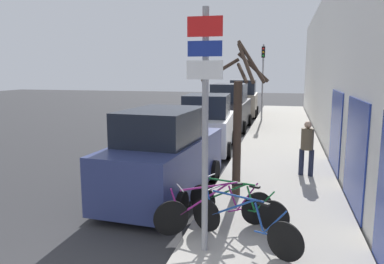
{
  "coord_description": "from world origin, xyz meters",
  "views": [
    {
      "loc": [
        2.71,
        -2.62,
        3.15
      ],
      "look_at": [
        0.48,
        6.35,
        1.62
      ],
      "focal_mm": 35.0,
      "sensor_mm": 36.0,
      "label": 1
    }
  ],
  "objects_px": {
    "bicycle_0": "(242,224)",
    "bicycle_1": "(216,210)",
    "signpost": "(205,120)",
    "parked_car_2": "(230,109)",
    "bicycle_2": "(236,205)",
    "parked_car_1": "(208,126)",
    "parked_car_3": "(243,100)",
    "pedestrian_near": "(307,144)",
    "traffic_light": "(263,72)",
    "parked_car_0": "(165,156)",
    "street_tree": "(238,123)"
  },
  "relations": [
    {
      "from": "bicycle_2",
      "to": "parked_car_3",
      "type": "xyz_separation_m",
      "value": [
        -1.93,
        18.84,
        0.6
      ]
    },
    {
      "from": "parked_car_0",
      "to": "street_tree",
      "type": "xyz_separation_m",
      "value": [
        1.84,
        -0.09,
        0.92
      ]
    },
    {
      "from": "bicycle_0",
      "to": "bicycle_1",
      "type": "xyz_separation_m",
      "value": [
        -0.56,
        0.49,
        0.01
      ]
    },
    {
      "from": "parked_car_0",
      "to": "pedestrian_near",
      "type": "relative_size",
      "value": 3.0
    },
    {
      "from": "pedestrian_near",
      "to": "traffic_light",
      "type": "relative_size",
      "value": 0.35
    },
    {
      "from": "signpost",
      "to": "bicycle_1",
      "type": "height_order",
      "value": "signpost"
    },
    {
      "from": "parked_car_3",
      "to": "parked_car_0",
      "type": "bearing_deg",
      "value": -92.31
    },
    {
      "from": "pedestrian_near",
      "to": "signpost",
      "type": "bearing_deg",
      "value": -96.37
    },
    {
      "from": "bicycle_0",
      "to": "parked_car_3",
      "type": "xyz_separation_m",
      "value": [
        -2.16,
        19.77,
        0.59
      ]
    },
    {
      "from": "parked_car_2",
      "to": "bicycle_2",
      "type": "bearing_deg",
      "value": -80.89
    },
    {
      "from": "signpost",
      "to": "parked_car_1",
      "type": "relative_size",
      "value": 0.93
    },
    {
      "from": "traffic_light",
      "to": "pedestrian_near",
      "type": "bearing_deg",
      "value": -80.47
    },
    {
      "from": "bicycle_0",
      "to": "parked_car_1",
      "type": "relative_size",
      "value": 0.47
    },
    {
      "from": "pedestrian_near",
      "to": "traffic_light",
      "type": "bearing_deg",
      "value": 113.25
    },
    {
      "from": "bicycle_2",
      "to": "pedestrian_near",
      "type": "relative_size",
      "value": 1.31
    },
    {
      "from": "parked_car_2",
      "to": "street_tree",
      "type": "distance_m",
      "value": 11.55
    },
    {
      "from": "street_tree",
      "to": "parked_car_1",
      "type": "bearing_deg",
      "value": 108.5
    },
    {
      "from": "parked_car_0",
      "to": "traffic_light",
      "type": "xyz_separation_m",
      "value": [
        1.53,
        14.16,
        2.02
      ]
    },
    {
      "from": "bicycle_1",
      "to": "parked_car_0",
      "type": "distance_m",
      "value": 2.7
    },
    {
      "from": "parked_car_3",
      "to": "signpost",
      "type": "bearing_deg",
      "value": -87.59
    },
    {
      "from": "parked_car_1",
      "to": "street_tree",
      "type": "height_order",
      "value": "street_tree"
    },
    {
      "from": "street_tree",
      "to": "parked_car_0",
      "type": "bearing_deg",
      "value": 177.09
    },
    {
      "from": "signpost",
      "to": "bicycle_2",
      "type": "bearing_deg",
      "value": 74.39
    },
    {
      "from": "bicycle_0",
      "to": "parked_car_3",
      "type": "relative_size",
      "value": 0.48
    },
    {
      "from": "bicycle_1",
      "to": "traffic_light",
      "type": "relative_size",
      "value": 0.46
    },
    {
      "from": "street_tree",
      "to": "bicycle_1",
      "type": "bearing_deg",
      "value": -94.63
    },
    {
      "from": "parked_car_2",
      "to": "parked_car_3",
      "type": "relative_size",
      "value": 1.11
    },
    {
      "from": "bicycle_1",
      "to": "traffic_light",
      "type": "height_order",
      "value": "traffic_light"
    },
    {
      "from": "parked_car_3",
      "to": "pedestrian_near",
      "type": "distance_m",
      "value": 15.37
    },
    {
      "from": "bicycle_0",
      "to": "signpost",
      "type": "bearing_deg",
      "value": 149.96
    },
    {
      "from": "bicycle_2",
      "to": "traffic_light",
      "type": "distance_m",
      "value": 15.99
    },
    {
      "from": "street_tree",
      "to": "pedestrian_near",
      "type": "bearing_deg",
      "value": 53.99
    },
    {
      "from": "parked_car_3",
      "to": "street_tree",
      "type": "xyz_separation_m",
      "value": [
        1.76,
        -17.31,
        0.81
      ]
    },
    {
      "from": "pedestrian_near",
      "to": "street_tree",
      "type": "height_order",
      "value": "street_tree"
    },
    {
      "from": "parked_car_1",
      "to": "traffic_light",
      "type": "xyz_separation_m",
      "value": [
        1.55,
        8.69,
        2.02
      ]
    },
    {
      "from": "parked_car_2",
      "to": "parked_car_3",
      "type": "xyz_separation_m",
      "value": [
        0.08,
        5.94,
        0.02
      ]
    },
    {
      "from": "parked_car_2",
      "to": "street_tree",
      "type": "relative_size",
      "value": 1.29
    },
    {
      "from": "bicycle_0",
      "to": "parked_car_3",
      "type": "bearing_deg",
      "value": 35.07
    },
    {
      "from": "bicycle_1",
      "to": "parked_car_3",
      "type": "bearing_deg",
      "value": -25.85
    },
    {
      "from": "parked_car_1",
      "to": "parked_car_3",
      "type": "distance_m",
      "value": 11.74
    },
    {
      "from": "bicycle_0",
      "to": "bicycle_1",
      "type": "distance_m",
      "value": 0.75
    },
    {
      "from": "bicycle_2",
      "to": "parked_car_1",
      "type": "height_order",
      "value": "parked_car_1"
    },
    {
      "from": "signpost",
      "to": "parked_car_3",
      "type": "xyz_separation_m",
      "value": [
        -1.57,
        20.13,
        -1.25
      ]
    },
    {
      "from": "pedestrian_near",
      "to": "street_tree",
      "type": "distance_m",
      "value": 3.01
    },
    {
      "from": "bicycle_1",
      "to": "parked_car_2",
      "type": "bearing_deg",
      "value": -23.4
    },
    {
      "from": "bicycle_1",
      "to": "parked_car_2",
      "type": "distance_m",
      "value": 13.46
    },
    {
      "from": "bicycle_1",
      "to": "parked_car_3",
      "type": "xyz_separation_m",
      "value": [
        -1.6,
        19.28,
        0.58
      ]
    },
    {
      "from": "parked_car_2",
      "to": "bicycle_0",
      "type": "bearing_deg",
      "value": -80.54
    },
    {
      "from": "pedestrian_near",
      "to": "traffic_light",
      "type": "height_order",
      "value": "traffic_light"
    },
    {
      "from": "parked_car_2",
      "to": "street_tree",
      "type": "xyz_separation_m",
      "value": [
        1.85,
        -11.37,
        0.83
      ]
    }
  ]
}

